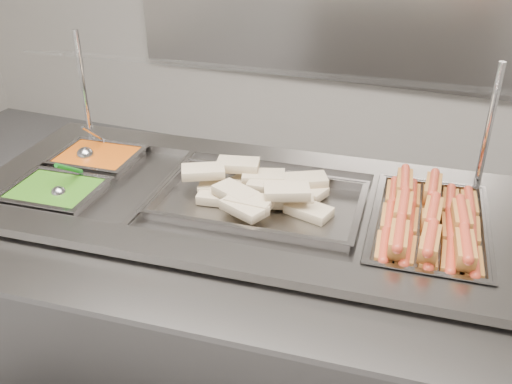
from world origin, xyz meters
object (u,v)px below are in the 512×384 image
(sneeze_guard, at_px, (260,74))
(ladle, at_px, (86,154))
(steam_counter, at_px, (243,298))
(serving_spoon, at_px, (61,189))
(pan_wraps, at_px, (259,205))
(pan_hotdogs, at_px, (428,234))

(sneeze_guard, height_order, ladle, sneeze_guard)
(steam_counter, bearing_deg, serving_spoon, -161.52)
(pan_wraps, xyz_separation_m, serving_spoon, (-0.62, -0.19, 0.03))
(pan_hotdogs, distance_m, ladle, 1.24)
(sneeze_guard, relative_size, pan_hotdogs, 2.89)
(steam_counter, height_order, ladle, ladle)
(ladle, bearing_deg, pan_wraps, -5.16)
(sneeze_guard, xyz_separation_m, pan_wraps, (0.07, -0.20, -0.37))
(ladle, bearing_deg, steam_counter, -6.02)
(pan_wraps, distance_m, serving_spoon, 0.65)
(pan_hotdogs, bearing_deg, ladle, 179.09)
(pan_wraps, bearing_deg, pan_hotdogs, 4.78)
(pan_hotdogs, relative_size, ladle, 3.06)
(pan_hotdogs, height_order, serving_spoon, serving_spoon)
(sneeze_guard, distance_m, serving_spoon, 0.75)
(steam_counter, xyz_separation_m, pan_wraps, (0.06, 0.00, 0.40))
(ladle, bearing_deg, serving_spoon, -71.21)
(steam_counter, distance_m, pan_wraps, 0.40)
(steam_counter, bearing_deg, pan_hotdogs, 4.78)
(steam_counter, distance_m, sneeze_guard, 0.80)
(steam_counter, relative_size, pan_hotdogs, 3.37)
(steam_counter, height_order, pan_wraps, pan_wraps)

